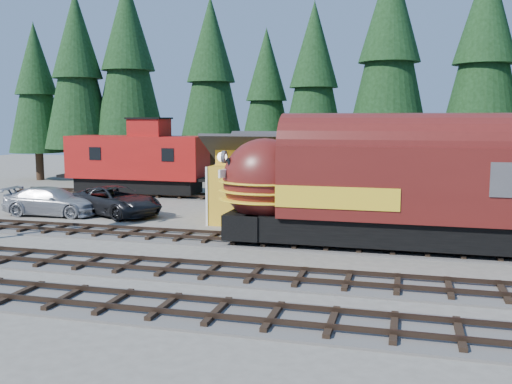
% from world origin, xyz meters
% --- Properties ---
extents(ground, '(120.00, 120.00, 0.00)m').
position_xyz_m(ground, '(0.00, 0.00, 0.00)').
color(ground, '#6B665B').
rests_on(ground, ground).
extents(track_spur, '(32.00, 3.20, 0.33)m').
position_xyz_m(track_spur, '(-10.00, 18.00, 0.06)').
color(track_spur, '#4C4947').
rests_on(track_spur, ground).
extents(depot, '(12.80, 7.00, 5.30)m').
position_xyz_m(depot, '(-0.00, 10.50, 2.96)').
color(depot, gold).
rests_on(depot, ground).
extents(conifer_backdrop, '(79.67, 22.64, 17.25)m').
position_xyz_m(conifer_backdrop, '(5.26, 25.52, 10.49)').
color(conifer_backdrop, black).
rests_on(conifer_backdrop, ground).
extents(locomotive, '(17.82, 3.54, 4.85)m').
position_xyz_m(locomotive, '(4.58, 4.00, 2.80)').
color(locomotive, black).
rests_on(locomotive, ground).
extents(caboose, '(11.02, 3.19, 5.73)m').
position_xyz_m(caboose, '(-15.54, 18.00, 2.81)').
color(caboose, black).
rests_on(caboose, ground).
extents(pickup_truck_a, '(7.28, 5.46, 1.84)m').
position_xyz_m(pickup_truck_a, '(-12.81, 9.39, 0.92)').
color(pickup_truck_a, black).
rests_on(pickup_truck_a, ground).
extents(pickup_truck_b, '(6.29, 2.86, 1.79)m').
position_xyz_m(pickup_truck_b, '(-16.71, 8.30, 0.89)').
color(pickup_truck_b, '#A4A6AC').
rests_on(pickup_truck_b, ground).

